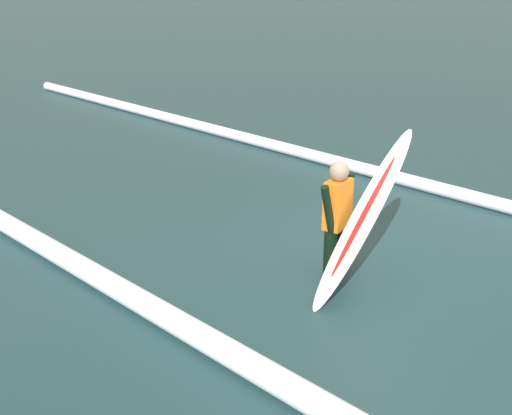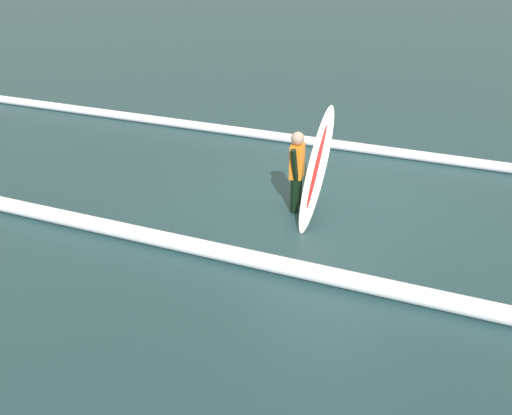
% 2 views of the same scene
% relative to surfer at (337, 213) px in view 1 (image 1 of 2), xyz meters
% --- Properties ---
extents(ground_plane, '(154.31, 154.31, 0.00)m').
position_rel_surfer_xyz_m(ground_plane, '(-0.27, -0.70, -0.74)').
color(ground_plane, '#1D3B40').
extents(surfer, '(0.27, 0.63, 1.34)m').
position_rel_surfer_xyz_m(surfer, '(0.00, 0.00, 0.00)').
color(surfer, black).
rests_on(surfer, ground_plane).
extents(surfboard, '(0.55, 1.87, 1.60)m').
position_rel_surfer_xyz_m(surfboard, '(-0.32, -0.07, 0.04)').
color(surfboard, white).
rests_on(surfboard, ground_plane).
extents(wave_crest_foreground, '(23.70, 1.29, 0.20)m').
position_rel_surfer_xyz_m(wave_crest_foreground, '(0.47, -3.17, -0.64)').
color(wave_crest_foreground, white).
rests_on(wave_crest_foreground, ground_plane).
extents(wave_crest_midground, '(19.63, 1.00, 0.25)m').
position_rel_surfer_xyz_m(wave_crest_midground, '(1.05, 2.15, -0.62)').
color(wave_crest_midground, white).
rests_on(wave_crest_midground, ground_plane).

